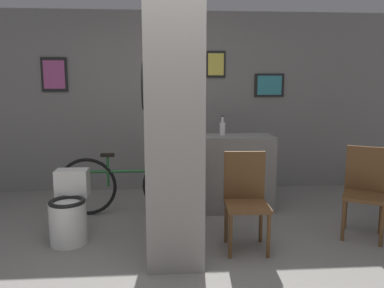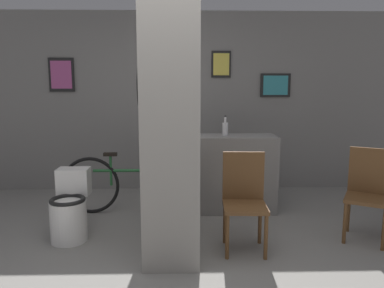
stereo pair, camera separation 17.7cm
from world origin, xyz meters
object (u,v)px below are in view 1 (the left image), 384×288
chair_by_doorway (365,188)px  bottle_tall (222,128)px  bicycle (130,185)px  chair_near_pillar (246,196)px  toilet (69,212)px

chair_by_doorway → bottle_tall: 1.72m
bicycle → bottle_tall: size_ratio=6.88×
chair_by_doorway → bottle_tall: bottle_tall is taller
chair_by_doorway → bottle_tall: size_ratio=3.71×
chair_near_pillar → chair_by_doorway: size_ratio=1.00×
bottle_tall → toilet: bearing=-152.6°
chair_by_doorway → toilet: bearing=-151.7°
chair_near_pillar → bottle_tall: size_ratio=3.71×
chair_near_pillar → chair_by_doorway: 1.31m
chair_by_doorway → bicycle: (-2.49, 0.82, -0.14)m
toilet → chair_by_doorway: 3.04m
toilet → chair_near_pillar: (1.74, -0.25, 0.20)m
chair_near_pillar → bottle_tall: 1.24m
chair_near_pillar → bottle_tall: bottle_tall is taller
toilet → chair_by_doorway: chair_by_doorway is taller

